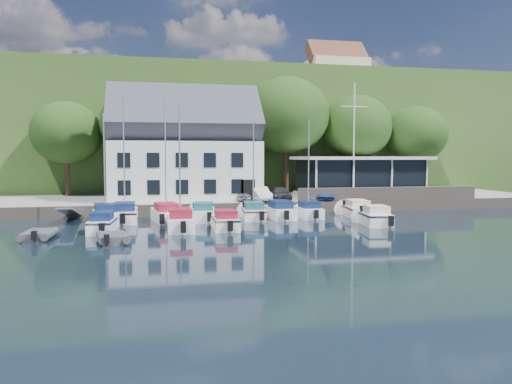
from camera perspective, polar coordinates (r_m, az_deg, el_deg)
ground at (r=34.27m, az=5.55°, el=-4.54°), size 180.00×180.00×0.00m
quay at (r=51.06m, az=-0.32°, el=-1.10°), size 60.00×13.00×1.00m
quay_face at (r=44.74m, az=1.34°, el=-1.84°), size 60.00×0.30×1.00m
hillside at (r=94.91m, az=-5.73°, el=5.83°), size 160.00×75.00×16.00m
field_patch at (r=104.50m, az=-1.80°, el=10.17°), size 50.00×30.00×0.30m
farmhouse at (r=91.47m, az=9.16°, el=13.48°), size 10.40×7.00×8.20m
harbor_building at (r=48.92m, az=-8.17°, el=4.32°), size 14.40×8.20×8.70m
club_pavilion at (r=52.79m, az=11.79°, el=1.76°), size 13.20×7.20×4.10m
seawall at (r=49.14m, az=14.99°, el=-0.15°), size 18.00×0.50×1.20m
gangway at (r=42.12m, az=-20.45°, el=-3.16°), size 1.20×6.00×1.40m
car_silver at (r=46.34m, az=-1.58°, el=-0.31°), size 1.38×3.32×1.12m
car_white at (r=46.19m, az=0.46°, el=-0.21°), size 1.56×4.05×1.32m
car_dgrey at (r=47.98m, az=2.77°, el=-0.13°), size 1.78×4.13×1.18m
car_blue at (r=47.83m, az=7.50°, el=-0.16°), size 1.74×3.66×1.21m
flagpole at (r=48.94m, az=11.12°, el=5.68°), size 2.66×0.20×11.09m
tree_0 at (r=55.42m, az=-20.82°, el=4.64°), size 7.18×7.18×9.81m
tree_1 at (r=53.93m, az=-13.11°, el=5.62°), size 8.28×8.28×11.31m
tree_2 at (r=54.30m, az=-4.23°, el=5.17°), size 7.54×7.54×10.30m
tree_3 at (r=56.35m, az=3.52°, el=6.50°), size 9.49×9.49×12.98m
tree_4 at (r=59.03m, az=11.37°, el=5.43°), size 8.16×8.16×11.15m
tree_5 at (r=61.95m, az=17.77°, el=4.72°), size 7.32×7.32×10.00m
boat_r1_0 at (r=39.51m, az=-16.95°, el=3.24°), size 2.74×5.97×9.32m
boat_r1_1 at (r=40.10m, az=-14.85°, el=3.42°), size 2.10×6.40×9.51m
boat_r1_2 at (r=39.51m, az=-10.30°, el=3.25°), size 2.95×7.00×9.18m
boat_r1_3 at (r=40.03m, az=-6.05°, el=-2.22°), size 2.59×5.74×1.49m
boat_r1_4 at (r=40.48m, az=-0.30°, el=3.04°), size 2.49×5.76×8.76m
boat_r1_5 at (r=41.29m, az=2.71°, el=-2.00°), size 2.17×6.39×1.49m
boat_r1_6 at (r=41.66m, az=6.03°, el=3.03°), size 1.82×5.31×8.74m
boat_r1_7 at (r=43.33m, az=11.41°, el=-1.81°), size 2.84×6.53×1.46m
boat_r2_0 at (r=35.39m, az=-17.15°, el=-3.26°), size 2.07×5.39×1.42m
boat_r2_1 at (r=34.75m, az=-8.71°, el=3.39°), size 2.04×6.41×9.47m
boat_r2_2 at (r=34.97m, az=-3.52°, el=-3.17°), size 1.98×4.92×1.42m
boat_r2_4 at (r=38.35m, az=13.44°, el=-2.58°), size 2.76×5.47×1.49m
dinghy_0 at (r=33.77m, az=-23.60°, el=-4.36°), size 2.05×3.25×0.74m
dinghy_1 at (r=31.06m, az=-16.07°, el=-4.91°), size 2.31×3.34×0.72m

